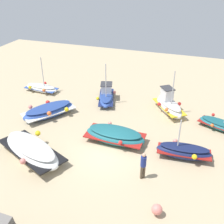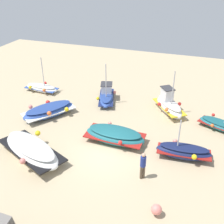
{
  "view_description": "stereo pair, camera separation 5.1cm",
  "coord_description": "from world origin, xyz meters",
  "px_view_note": "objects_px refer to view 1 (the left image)",
  "views": [
    {
      "loc": [
        -4.97,
        13.22,
        10.86
      ],
      "look_at": [
        0.83,
        -3.73,
        0.9
      ],
      "focal_mm": 44.15,
      "sensor_mm": 36.0,
      "label": 1
    },
    {
      "loc": [
        -5.01,
        13.2,
        10.86
      ],
      "look_at": [
        0.83,
        -3.73,
        0.9
      ],
      "focal_mm": 44.15,
      "sensor_mm": 36.0,
      "label": 2
    }
  ],
  "objects_px": {
    "fishing_boat_1": "(106,96)",
    "person_walking": "(143,164)",
    "fishing_boat_6": "(41,88)",
    "fishing_boat_3": "(115,135)",
    "mooring_buoy_0": "(157,209)",
    "fishing_boat_7": "(169,105)",
    "fishing_boat_2": "(219,124)",
    "fishing_boat_4": "(49,111)",
    "fishing_boat_0": "(32,150)",
    "fishing_boat_5": "(184,151)"
  },
  "relations": [
    {
      "from": "fishing_boat_2",
      "to": "fishing_boat_3",
      "type": "height_order",
      "value": "fishing_boat_2"
    },
    {
      "from": "fishing_boat_1",
      "to": "fishing_boat_4",
      "type": "distance_m",
      "value": 5.21
    },
    {
      "from": "mooring_buoy_0",
      "to": "fishing_boat_3",
      "type": "bearing_deg",
      "value": -53.58
    },
    {
      "from": "fishing_boat_3",
      "to": "fishing_boat_4",
      "type": "height_order",
      "value": "fishing_boat_4"
    },
    {
      "from": "fishing_boat_3",
      "to": "person_walking",
      "type": "relative_size",
      "value": 2.42
    },
    {
      "from": "fishing_boat_2",
      "to": "fishing_boat_3",
      "type": "distance_m",
      "value": 7.81
    },
    {
      "from": "fishing_boat_3",
      "to": "fishing_boat_7",
      "type": "height_order",
      "value": "fishing_boat_7"
    },
    {
      "from": "fishing_boat_1",
      "to": "fishing_boat_4",
      "type": "bearing_deg",
      "value": 122.28
    },
    {
      "from": "mooring_buoy_0",
      "to": "person_walking",
      "type": "bearing_deg",
      "value": -61.86
    },
    {
      "from": "fishing_boat_3",
      "to": "fishing_boat_1",
      "type": "bearing_deg",
      "value": -62.71
    },
    {
      "from": "fishing_boat_1",
      "to": "fishing_boat_7",
      "type": "distance_m",
      "value": 5.43
    },
    {
      "from": "fishing_boat_3",
      "to": "person_walking",
      "type": "xyz_separation_m",
      "value": [
        -2.6,
        2.89,
        0.51
      ]
    },
    {
      "from": "fishing_boat_6",
      "to": "mooring_buoy_0",
      "type": "relative_size",
      "value": 5.06
    },
    {
      "from": "fishing_boat_0",
      "to": "fishing_boat_2",
      "type": "xyz_separation_m",
      "value": [
        -11.04,
        -7.3,
        -0.2
      ]
    },
    {
      "from": "fishing_boat_2",
      "to": "fishing_boat_6",
      "type": "height_order",
      "value": "fishing_boat_6"
    },
    {
      "from": "fishing_boat_1",
      "to": "person_walking",
      "type": "distance_m",
      "value": 10.0
    },
    {
      "from": "fishing_boat_2",
      "to": "mooring_buoy_0",
      "type": "bearing_deg",
      "value": 95.11
    },
    {
      "from": "fishing_boat_6",
      "to": "person_walking",
      "type": "xyz_separation_m",
      "value": [
        -11.67,
        8.36,
        0.65
      ]
    },
    {
      "from": "fishing_boat_1",
      "to": "fishing_boat_3",
      "type": "distance_m",
      "value": 6.21
    },
    {
      "from": "fishing_boat_3",
      "to": "fishing_boat_6",
      "type": "distance_m",
      "value": 10.59
    },
    {
      "from": "fishing_boat_2",
      "to": "fishing_boat_3",
      "type": "xyz_separation_m",
      "value": [
        6.68,
        4.03,
        0.15
      ]
    },
    {
      "from": "fishing_boat_1",
      "to": "fishing_boat_6",
      "type": "distance_m",
      "value": 6.42
    },
    {
      "from": "mooring_buoy_0",
      "to": "fishing_boat_2",
      "type": "bearing_deg",
      "value": -107.01
    },
    {
      "from": "fishing_boat_0",
      "to": "person_walking",
      "type": "relative_size",
      "value": 3.09
    },
    {
      "from": "fishing_boat_5",
      "to": "fishing_boat_3",
      "type": "bearing_deg",
      "value": 172.51
    },
    {
      "from": "fishing_boat_4",
      "to": "fishing_boat_6",
      "type": "relative_size",
      "value": 1.29
    },
    {
      "from": "person_walking",
      "to": "mooring_buoy_0",
      "type": "bearing_deg",
      "value": -8.11
    },
    {
      "from": "fishing_boat_4",
      "to": "mooring_buoy_0",
      "type": "bearing_deg",
      "value": 89.57
    },
    {
      "from": "fishing_boat_3",
      "to": "fishing_boat_2",
      "type": "bearing_deg",
      "value": -146.82
    },
    {
      "from": "fishing_boat_5",
      "to": "fishing_boat_6",
      "type": "height_order",
      "value": "fishing_boat_6"
    },
    {
      "from": "fishing_boat_3",
      "to": "mooring_buoy_0",
      "type": "bearing_deg",
      "value": 128.46
    },
    {
      "from": "person_walking",
      "to": "fishing_boat_7",
      "type": "bearing_deg",
      "value": 142.59
    },
    {
      "from": "person_walking",
      "to": "fishing_boat_1",
      "type": "bearing_deg",
      "value": 175.46
    },
    {
      "from": "fishing_boat_7",
      "to": "mooring_buoy_0",
      "type": "distance_m",
      "value": 10.65
    },
    {
      "from": "fishing_boat_1",
      "to": "fishing_boat_7",
      "type": "height_order",
      "value": "fishing_boat_7"
    },
    {
      "from": "fishing_boat_0",
      "to": "fishing_boat_7",
      "type": "height_order",
      "value": "fishing_boat_7"
    },
    {
      "from": "fishing_boat_7",
      "to": "person_walking",
      "type": "height_order",
      "value": "fishing_boat_7"
    },
    {
      "from": "fishing_boat_2",
      "to": "fishing_boat_3",
      "type": "relative_size",
      "value": 0.78
    },
    {
      "from": "person_walking",
      "to": "fishing_boat_3",
      "type": "bearing_deg",
      "value": -174.19
    },
    {
      "from": "fishing_boat_2",
      "to": "person_walking",
      "type": "bearing_deg",
      "value": 81.61
    },
    {
      "from": "fishing_boat_3",
      "to": "mooring_buoy_0",
      "type": "height_order",
      "value": "fishing_boat_3"
    },
    {
      "from": "fishing_boat_1",
      "to": "fishing_boat_4",
      "type": "relative_size",
      "value": 0.88
    },
    {
      "from": "fishing_boat_2",
      "to": "fishing_boat_6",
      "type": "bearing_deg",
      "value": 16.89
    },
    {
      "from": "fishing_boat_5",
      "to": "person_walking",
      "type": "distance_m",
      "value": 3.34
    },
    {
      "from": "fishing_boat_0",
      "to": "mooring_buoy_0",
      "type": "bearing_deg",
      "value": -169.22
    },
    {
      "from": "fishing_boat_2",
      "to": "fishing_boat_6",
      "type": "distance_m",
      "value": 15.81
    },
    {
      "from": "fishing_boat_1",
      "to": "fishing_boat_2",
      "type": "distance_m",
      "value": 9.46
    },
    {
      "from": "person_walking",
      "to": "fishing_boat_4",
      "type": "bearing_deg",
      "value": -153.93
    },
    {
      "from": "fishing_boat_6",
      "to": "mooring_buoy_0",
      "type": "xyz_separation_m",
      "value": [
        -12.91,
        10.69,
        0.05
      ]
    },
    {
      "from": "fishing_boat_7",
      "to": "fishing_boat_1",
      "type": "bearing_deg",
      "value": 50.84
    }
  ]
}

